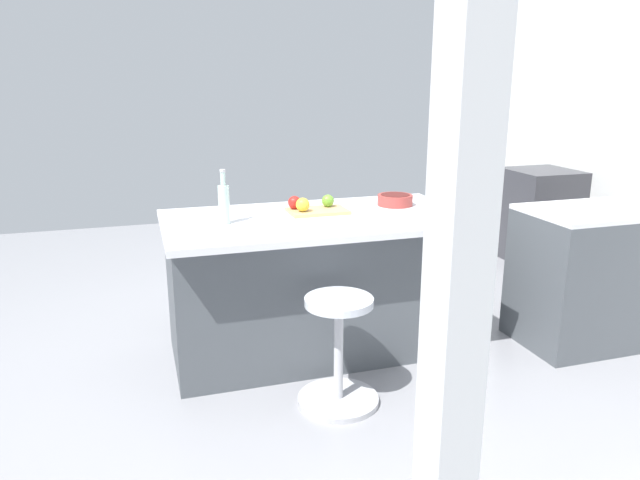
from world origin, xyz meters
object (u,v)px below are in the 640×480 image
at_px(apple_yellow, 303,205).
at_px(apple_red, 294,202).
at_px(oven_range, 539,215).
at_px(kitchen_island, 315,283).
at_px(cutting_board, 318,211).
at_px(apple_green, 328,201).
at_px(fruit_bowl, 395,199).
at_px(water_bottle, 224,203).
at_px(stool_by_window, 338,354).

xyz_separation_m(apple_yellow, apple_red, (0.03, -0.09, -0.00)).
bearing_deg(oven_range, kitchen_island, 25.64).
xyz_separation_m(cutting_board, apple_green, (-0.08, -0.06, 0.05)).
bearing_deg(oven_range, apple_green, 24.61).
distance_m(kitchen_island, fruit_bowl, 0.76).
height_order(apple_yellow, water_bottle, water_bottle).
height_order(oven_range, fruit_bowl, fruit_bowl).
distance_m(apple_green, fruit_bowl, 0.46).
xyz_separation_m(kitchen_island, fruit_bowl, (-0.58, -0.11, 0.48)).
xyz_separation_m(kitchen_island, apple_yellow, (0.07, -0.03, 0.50)).
xyz_separation_m(oven_range, fruit_bowl, (2.02, 1.14, 0.50)).
distance_m(apple_red, fruit_bowl, 0.68).
height_order(apple_green, apple_red, apple_red).
xyz_separation_m(water_bottle, fruit_bowl, (-1.14, -0.17, -0.08)).
distance_m(apple_red, water_bottle, 0.50).
bearing_deg(oven_range, apple_red, 22.81).
xyz_separation_m(stool_by_window, apple_green, (-0.19, -0.77, 0.67)).
bearing_deg(oven_range, fruit_bowl, 29.35).
relative_size(apple_green, fruit_bowl, 0.34).
xyz_separation_m(kitchen_island, apple_green, (-0.12, -0.11, 0.50)).
height_order(kitchen_island, water_bottle, water_bottle).
bearing_deg(apple_green, stool_by_window, 76.18).
height_order(apple_yellow, fruit_bowl, apple_yellow).
bearing_deg(stool_by_window, kitchen_island, -96.36).
bearing_deg(apple_green, oven_range, -155.39).
bearing_deg(apple_green, cutting_board, 33.51).
distance_m(apple_green, apple_yellow, 0.21).
distance_m(cutting_board, fruit_bowl, 0.55).
relative_size(stool_by_window, cutting_board, 1.67).
height_order(stool_by_window, water_bottle, water_bottle).
xyz_separation_m(oven_range, kitchen_island, (2.60, 1.25, 0.02)).
bearing_deg(fruit_bowl, stool_by_window, 49.90).
bearing_deg(kitchen_island, oven_range, -154.36).
distance_m(kitchen_island, apple_yellow, 0.51).
height_order(oven_range, water_bottle, water_bottle).
bearing_deg(kitchen_island, water_bottle, 6.13).
bearing_deg(cutting_board, kitchen_island, 59.32).
bearing_deg(water_bottle, kitchen_island, -173.87).
height_order(stool_by_window, apple_green, apple_green).
relative_size(oven_range, apple_red, 10.62).
height_order(apple_yellow, apple_red, apple_yellow).
bearing_deg(apple_yellow, apple_red, -71.11).
bearing_deg(oven_range, apple_yellow, 24.56).
xyz_separation_m(apple_green, water_bottle, (0.68, 0.17, 0.06)).
bearing_deg(apple_green, kitchen_island, 43.53).
relative_size(oven_range, fruit_bowl, 3.80).
bearing_deg(water_bottle, stool_by_window, 128.86).
xyz_separation_m(kitchen_island, water_bottle, (0.56, 0.06, 0.56)).
relative_size(cutting_board, fruit_bowl, 1.58).
bearing_deg(stool_by_window, apple_yellow, -90.25).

